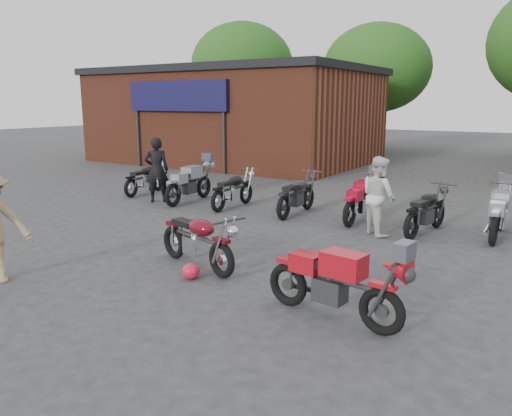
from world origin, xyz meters
The scene contains 16 objects.
ground centered at (0.00, 0.00, 0.00)m, with size 90.00×90.00×0.00m, color #2F2F31.
brick_building centered at (-9.00, 14.00, 2.00)m, with size 12.00×8.00×4.00m, color brown.
tree_0 centered at (-14.00, 22.00, 4.10)m, with size 6.56×6.56×8.20m, color #1E4211, non-canonical shape.
tree_1 centered at (-5.00, 22.00, 3.70)m, with size 5.92×5.92×7.40m, color #1E4211, non-canonical shape.
vintage_motorcycle centered at (-0.46, 0.57, 0.55)m, with size 1.91×0.63×1.11m, color #5D0B17, non-canonical shape.
sportbike centered at (2.33, -0.10, 0.56)m, with size 1.93×0.64×1.12m, color red, non-canonical shape.
helmet centered at (-0.22, 0.08, 0.13)m, with size 0.28×0.28×0.26m, color red.
person_dark centered at (-5.05, 4.45, 0.91)m, with size 0.66×0.44×1.82m, color black.
person_light centered at (1.36, 4.36, 0.84)m, with size 0.81×0.63×1.67m, color silver.
row_bike_0 centered at (-6.24, 5.18, 0.52)m, with size 1.80×0.59×1.04m, color black, non-canonical shape.
row_bike_1 centered at (-4.28, 4.93, 0.60)m, with size 2.07×0.68×1.20m, color gray, non-canonical shape.
row_bike_2 centered at (-2.80, 4.96, 0.53)m, with size 1.82×0.60×1.06m, color black, non-canonical shape.
row_bike_3 centered at (-0.99, 5.15, 0.56)m, with size 1.92×0.63×1.11m, color #242426, non-canonical shape.
row_bike_4 centered at (0.63, 5.34, 0.57)m, with size 1.95×0.64×1.13m, color #B50F28, non-canonical shape.
row_bike_5 centered at (2.21, 4.98, 0.55)m, with size 1.89×0.62×1.10m, color black, non-canonical shape.
row_bike_6 centered at (3.56, 5.46, 0.57)m, with size 1.98×0.65×1.15m, color gray, non-canonical shape.
Camera 1 is at (4.72, -5.73, 2.78)m, focal length 35.00 mm.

